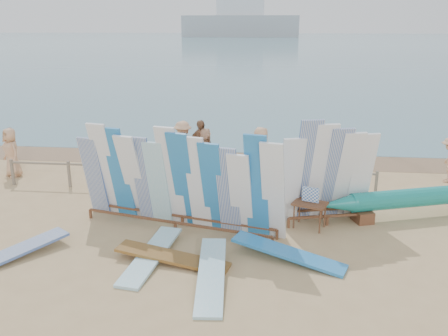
# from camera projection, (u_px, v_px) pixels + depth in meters

# --- Properties ---
(ground) EXTENTS (160.00, 160.00, 0.00)m
(ground) POSITION_uv_depth(u_px,v_px,m) (167.00, 229.00, 12.70)
(ground) COLOR tan
(ground) RESTS_ON ground
(ocean) EXTENTS (320.00, 240.00, 0.02)m
(ocean) POSITION_uv_depth(u_px,v_px,m) (268.00, 42.00, 134.32)
(ocean) COLOR slate
(ocean) RESTS_ON ground
(wet_sand_strip) EXTENTS (40.00, 2.60, 0.01)m
(wet_sand_strip) POSITION_uv_depth(u_px,v_px,m) (206.00, 157.00, 19.54)
(wet_sand_strip) COLOR #816449
(wet_sand_strip) RESTS_ON ground
(distant_ship) EXTENTS (45.00, 8.00, 14.00)m
(distant_ship) POSITION_uv_depth(u_px,v_px,m) (240.00, 23.00, 183.43)
(distant_ship) COLOR #999EA3
(distant_ship) RESTS_ON ocean
(fence) EXTENTS (12.08, 0.08, 0.90)m
(fence) POSITION_uv_depth(u_px,v_px,m) (187.00, 173.00, 15.36)
(fence) COLOR gray
(fence) RESTS_ON ground
(main_surfboard_rack) EXTENTS (5.71, 2.01, 2.85)m
(main_surfboard_rack) POSITION_uv_depth(u_px,v_px,m) (178.00, 183.00, 12.39)
(main_surfboard_rack) COLOR brown
(main_surfboard_rack) RESTS_ON ground
(side_surfboard_rack) EXTENTS (2.67, 1.30, 2.98)m
(side_surfboard_rack) POSITION_uv_depth(u_px,v_px,m) (326.00, 176.00, 12.78)
(side_surfboard_rack) COLOR brown
(side_surfboard_rack) RESTS_ON ground
(outrigger_canoe) EXTENTS (5.86, 2.44, 0.86)m
(outrigger_canoe) POSITION_uv_depth(u_px,v_px,m) (417.00, 199.00, 13.37)
(outrigger_canoe) COLOR brown
(outrigger_canoe) RESTS_ON ground
(vendor_table) EXTENTS (1.03, 0.89, 1.15)m
(vendor_table) POSITION_uv_depth(u_px,v_px,m) (309.00, 214.00, 12.69)
(vendor_table) COLOR brown
(vendor_table) RESTS_ON ground
(flat_board_a) EXTENTS (0.94, 2.75, 0.24)m
(flat_board_a) POSITION_uv_depth(u_px,v_px,m) (151.00, 260.00, 11.06)
(flat_board_a) COLOR #87C5D9
(flat_board_a) RESTS_ON ground
(flat_board_d) EXTENTS (2.72, 1.45, 0.38)m
(flat_board_d) POSITION_uv_depth(u_px,v_px,m) (288.00, 260.00, 11.03)
(flat_board_d) COLOR #2677BE
(flat_board_d) RESTS_ON ground
(flat_board_e) EXTENTS (2.04, 2.51, 0.29)m
(flat_board_e) POSITION_uv_depth(u_px,v_px,m) (13.00, 259.00, 11.10)
(flat_board_e) COLOR silver
(flat_board_e) RESTS_ON ground
(flat_board_b) EXTENTS (0.78, 2.73, 0.39)m
(flat_board_b) POSITION_uv_depth(u_px,v_px,m) (211.00, 283.00, 10.09)
(flat_board_b) COLOR #87C5D9
(flat_board_b) RESTS_ON ground
(flat_board_c) EXTENTS (2.76, 1.07, 0.27)m
(flat_board_c) POSITION_uv_depth(u_px,v_px,m) (173.00, 262.00, 10.95)
(flat_board_c) COLOR brown
(flat_board_c) RESTS_ON ground
(beach_chair_left) EXTENTS (0.74, 0.76, 0.96)m
(beach_chair_left) POSITION_uv_depth(u_px,v_px,m) (216.00, 177.00, 16.07)
(beach_chair_left) COLOR red
(beach_chair_left) RESTS_ON ground
(beach_chair_right) EXTENTS (0.62, 0.64, 0.94)m
(beach_chair_right) POSITION_uv_depth(u_px,v_px,m) (211.00, 173.00, 16.58)
(beach_chair_right) COLOR red
(beach_chair_right) RESTS_ON ground
(stroller) EXTENTS (0.72, 0.87, 1.03)m
(stroller) POSITION_uv_depth(u_px,v_px,m) (266.00, 174.00, 16.01)
(stroller) COLOR red
(stroller) RESTS_ON ground
(beachgoer_0) EXTENTS (0.94, 0.84, 1.76)m
(beachgoer_0) POSITION_uv_depth(u_px,v_px,m) (12.00, 152.00, 16.87)
(beachgoer_0) COLOR tan
(beachgoer_0) RESTS_ON ground
(beachgoer_3) EXTENTS (0.81, 1.30, 1.87)m
(beachgoer_3) POSITION_uv_depth(u_px,v_px,m) (183.00, 146.00, 17.54)
(beachgoer_3) COLOR tan
(beachgoer_3) RESTS_ON ground
(beachgoer_5) EXTENTS (1.36, 1.39, 1.59)m
(beachgoer_5) POSITION_uv_depth(u_px,v_px,m) (206.00, 149.00, 17.67)
(beachgoer_5) COLOR beige
(beachgoer_5) RESTS_ON ground
(beachgoer_4) EXTENTS (1.18, 0.99, 1.87)m
(beachgoer_4) POSITION_uv_depth(u_px,v_px,m) (201.00, 145.00, 17.71)
(beachgoer_4) COLOR #8C6042
(beachgoer_4) RESTS_ON ground
(beachgoer_9) EXTENTS (1.20, 1.21, 1.87)m
(beachgoer_9) POSITION_uv_depth(u_px,v_px,m) (331.00, 150.00, 17.03)
(beachgoer_9) COLOR tan
(beachgoer_9) RESTS_ON ground
(beachgoer_extra_1) EXTENTS (0.91, 0.91, 1.53)m
(beachgoer_extra_1) POSITION_uv_depth(u_px,v_px,m) (12.00, 147.00, 18.00)
(beachgoer_extra_1) COLOR #8C6042
(beachgoer_extra_1) RESTS_ON ground
(beachgoer_6) EXTENTS (0.91, 0.97, 1.85)m
(beachgoer_6) POSITION_uv_depth(u_px,v_px,m) (261.00, 153.00, 16.62)
(beachgoer_6) COLOR tan
(beachgoer_6) RESTS_ON ground
(beachgoer_8) EXTENTS (0.43, 0.84, 1.69)m
(beachgoer_8) POSITION_uv_depth(u_px,v_px,m) (331.00, 159.00, 16.21)
(beachgoer_8) COLOR beige
(beachgoer_8) RESTS_ON ground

